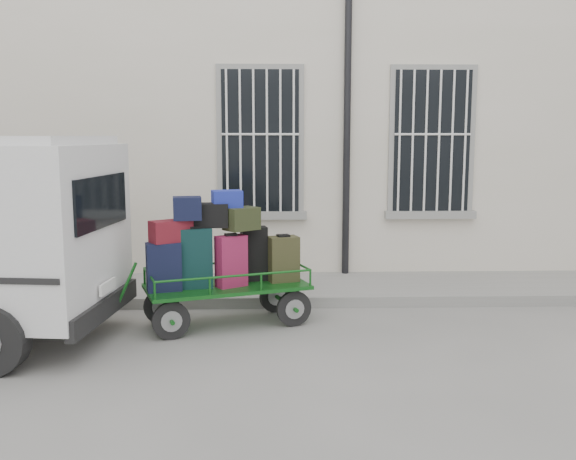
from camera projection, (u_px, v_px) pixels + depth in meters
The scene contains 4 objects.
ground at pixel (293, 340), 7.41m from camera, with size 80.00×80.00×0.00m, color slate.
building at pixel (282, 101), 12.41m from camera, with size 24.00×5.15×6.00m.
sidewalk at pixel (287, 289), 9.58m from camera, with size 24.00×1.70×0.15m, color gray.
luggage_cart at pixel (221, 259), 7.84m from camera, with size 2.34×1.47×1.68m.
Camera 1 is at (-0.28, -7.14, 2.33)m, focal length 40.00 mm.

